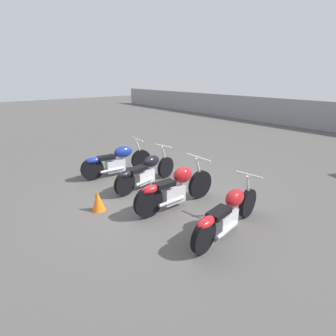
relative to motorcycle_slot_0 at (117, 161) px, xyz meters
name	(u,v)px	position (x,y,z in m)	size (l,w,h in m)	color
ground_plane	(158,196)	(1.91, 0.03, -0.44)	(60.00, 60.00, 0.00)	#514F4C
motorcycle_slot_0	(117,161)	(0.00, 0.00, 0.00)	(0.67, 2.16, 0.99)	black
motorcycle_slot_1	(146,171)	(1.22, 0.17, -0.03)	(0.70, 2.11, 0.96)	black
motorcycle_slot_2	(175,188)	(2.59, 0.02, 0.02)	(0.75, 2.14, 1.04)	black
motorcycle_slot_3	(227,213)	(3.96, 0.08, -0.03)	(0.64, 2.16, 0.96)	black
traffic_cone_far	(98,201)	(1.67, -1.37, -0.21)	(0.28, 0.28, 0.45)	orange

